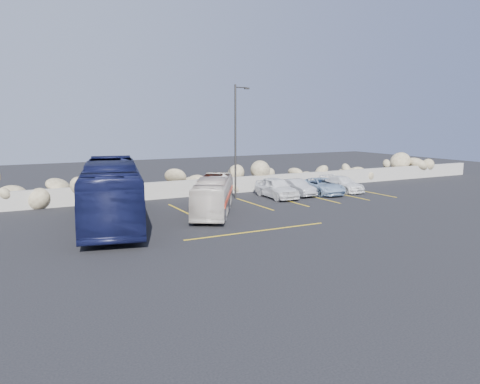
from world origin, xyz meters
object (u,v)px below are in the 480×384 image
vintage_bus (214,195)px  car_a (276,188)px  car_c (342,184)px  tour_coach (111,192)px  car_d (322,186)px  lamppost (236,138)px  car_b (296,187)px

vintage_bus → car_a: bearing=55.4°
car_c → tour_coach: bearing=-172.5°
car_d → vintage_bus: bearing=-159.1°
lamppost → car_c: size_ratio=1.99×
vintage_bus → car_c: size_ratio=1.96×
lamppost → vintage_bus: size_ratio=1.02×
tour_coach → car_b: size_ratio=3.39×
vintage_bus → car_b: bearing=51.6°
vintage_bus → car_a: (6.36, 3.02, -0.36)m
vintage_bus → car_b: vintage_bus is taller
car_b → car_c: bearing=-2.2°
car_c → car_d: car_d is taller
car_c → car_a: bearing=179.9°
lamppost → car_b: (4.64, -0.78, -3.70)m
vintage_bus → tour_coach: (-6.01, 0.15, 0.60)m
vintage_bus → car_b: (8.26, 3.27, -0.50)m
vintage_bus → car_a: size_ratio=1.82×
car_a → car_b: size_ratio=1.20×
car_c → car_d: bearing=-174.0°
vintage_bus → car_d: (10.38, 2.91, -0.50)m
car_a → car_b: bearing=10.5°
vintage_bus → car_b: size_ratio=2.19×
car_b → car_d: 2.15m
car_a → car_b: 1.92m
vintage_bus → lamppost: bearing=78.2°
lamppost → car_d: lamppost is taller
tour_coach → car_c: 18.88m
car_a → car_d: bearing=1.3°
tour_coach → car_d: tour_coach is taller
car_a → car_c: size_ratio=1.08×
car_b → car_c: car_b is taller
lamppost → car_d: size_ratio=1.85×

